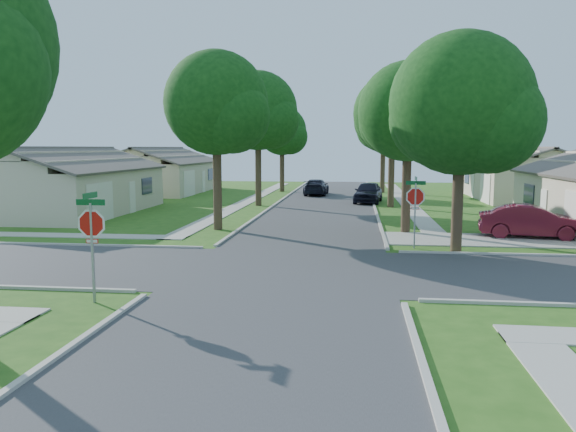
% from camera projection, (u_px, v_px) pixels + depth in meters
% --- Properties ---
extents(ground, '(100.00, 100.00, 0.00)m').
position_uv_depth(ground, '(288.00, 270.00, 19.21)').
color(ground, '#295517').
rests_on(ground, ground).
extents(road_ns, '(7.00, 100.00, 0.02)m').
position_uv_depth(road_ns, '(288.00, 269.00, 19.21)').
color(road_ns, '#333335').
rests_on(road_ns, ground).
extents(sidewalk_ne, '(1.20, 40.00, 0.04)m').
position_uv_depth(sidewalk_ne, '(405.00, 200.00, 44.10)').
color(sidewalk_ne, '#9E9B91').
rests_on(sidewalk_ne, ground).
extents(sidewalk_nw, '(1.20, 40.00, 0.04)m').
position_uv_depth(sidewalk_nw, '(252.00, 199.00, 45.56)').
color(sidewalk_nw, '#9E9B91').
rests_on(sidewalk_nw, ground).
extents(driveway, '(8.80, 3.60, 0.05)m').
position_uv_depth(driveway, '(481.00, 240.00, 25.26)').
color(driveway, '#9E9B91').
rests_on(driveway, ground).
extents(stop_sign_sw, '(1.05, 0.80, 2.98)m').
position_uv_depth(stop_sign_sw, '(92.00, 228.00, 14.90)').
color(stop_sign_sw, gray).
rests_on(stop_sign_sw, ground).
extents(stop_sign_ne, '(1.05, 0.80, 2.98)m').
position_uv_depth(stop_sign_ne, '(415.00, 200.00, 23.04)').
color(stop_sign_ne, gray).
rests_on(stop_sign_ne, ground).
extents(tree_e_near, '(4.97, 4.80, 8.28)m').
position_uv_depth(tree_e_near, '(409.00, 116.00, 26.84)').
color(tree_e_near, '#38281C').
rests_on(tree_e_near, ground).
extents(tree_e_mid, '(5.59, 5.40, 9.21)m').
position_uv_depth(tree_e_mid, '(393.00, 117.00, 38.59)').
color(tree_e_mid, '#38281C').
rests_on(tree_e_mid, ground).
extents(tree_e_far, '(5.17, 5.00, 8.72)m').
position_uv_depth(tree_e_far, '(384.00, 128.00, 51.43)').
color(tree_e_far, '#38281C').
rests_on(tree_e_far, ground).
extents(tree_w_near, '(5.38, 5.20, 8.97)m').
position_uv_depth(tree_w_near, '(217.00, 108.00, 27.90)').
color(tree_w_near, '#38281C').
rests_on(tree_w_near, ground).
extents(tree_w_mid, '(5.80, 5.60, 9.56)m').
position_uv_depth(tree_w_mid, '(259.00, 114.00, 39.68)').
color(tree_w_mid, '#38281C').
rests_on(tree_w_mid, ground).
extents(tree_w_far, '(4.76, 4.60, 8.04)m').
position_uv_depth(tree_w_far, '(283.00, 133.00, 52.61)').
color(tree_w_far, '#38281C').
rests_on(tree_w_far, ground).
extents(tree_ne_corner, '(5.80, 5.60, 8.66)m').
position_uv_depth(tree_ne_corner, '(462.00, 111.00, 21.92)').
color(tree_ne_corner, '#38281C').
rests_on(tree_ne_corner, ground).
extents(house_ne_far, '(8.42, 13.60, 4.23)m').
position_uv_depth(house_ne_far, '(525.00, 180.00, 45.69)').
color(house_ne_far, '#BCAC95').
rests_on(house_ne_far, ground).
extents(house_nw_near, '(8.42, 13.60, 4.23)m').
position_uv_depth(house_nw_near, '(68.00, 189.00, 35.72)').
color(house_nw_near, '#BCAC95').
rests_on(house_nw_near, ground).
extents(house_nw_far, '(8.42, 13.60, 4.23)m').
position_uv_depth(house_nw_far, '(160.00, 176.00, 52.47)').
color(house_nw_far, '#BCAC95').
rests_on(house_nw_far, ground).
extents(car_driveway, '(4.88, 2.37, 1.54)m').
position_uv_depth(car_driveway, '(532.00, 221.00, 25.84)').
color(car_driveway, '#5A1221').
rests_on(car_driveway, ground).
extents(car_curb_east, '(2.48, 4.90, 1.60)m').
position_uv_depth(car_curb_east, '(368.00, 192.00, 42.51)').
color(car_curb_east, black).
rests_on(car_curb_east, ground).
extents(car_curb_west, '(2.09, 4.88, 1.40)m').
position_uv_depth(car_curb_west, '(316.00, 187.00, 49.33)').
color(car_curb_west, black).
rests_on(car_curb_west, ground).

